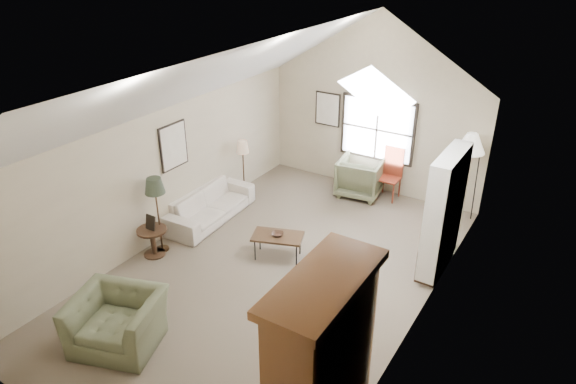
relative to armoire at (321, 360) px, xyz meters
The scene contains 18 objects.
room_shell 3.87m from the armoire, 132.25° to the left, with size 5.01×8.01×4.00m.
window 6.70m from the armoire, 108.11° to the left, with size 1.72×0.08×1.42m, color black.
skylight 4.02m from the armoire, 104.93° to the left, with size 0.80×1.20×0.52m, color white, non-canonical shape.
wall_art 5.98m from the armoire, 133.09° to the left, with size 1.97×3.71×0.88m.
armoire is the anchor object (origin of this frame).
tv_alcove 4.00m from the armoire, 87.71° to the left, with size 0.32×1.30×2.10m, color white.
media_console 4.08m from the armoire, 88.00° to the left, with size 0.34×1.18×0.60m, color #382316.
tv_panel 4.01m from the armoire, 88.00° to the left, with size 0.05×0.90×0.55m, color black.
sofa 5.52m from the armoire, 143.25° to the left, with size 2.17×0.85×0.63m, color beige.
armchair_near 3.23m from the armoire, behind, with size 1.20×1.05×0.78m, color #5F6547.
armchair_far 6.36m from the armoire, 110.50° to the left, with size 0.93×0.96×0.87m, color #5E6547.
coffee_table 3.80m from the armoire, 130.58° to the left, with size 0.90×0.50×0.46m, color #3E2B19.
bowl 3.75m from the armoire, 130.58° to the left, with size 0.22×0.22×0.05m, color #321D14.
side_table 4.76m from the armoire, 159.11° to the left, with size 0.54×0.54×0.54m, color #3E2819.
side_chair 6.33m from the armoire, 104.75° to the left, with size 0.45×0.45×1.15m, color maroon.
tripod_lamp 5.97m from the armoire, 89.81° to the left, with size 0.56×0.56×1.92m, color silver, non-canonical shape.
dark_lamp 4.78m from the armoire, 156.87° to the left, with size 0.36×0.36×1.51m, color #242B1E, non-canonical shape.
tan_lamp 6.27m from the armoire, 134.41° to the left, with size 0.27×0.27×1.36m, color tan, non-canonical shape.
Camera 1 is at (4.10, -6.17, 5.30)m, focal length 32.00 mm.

